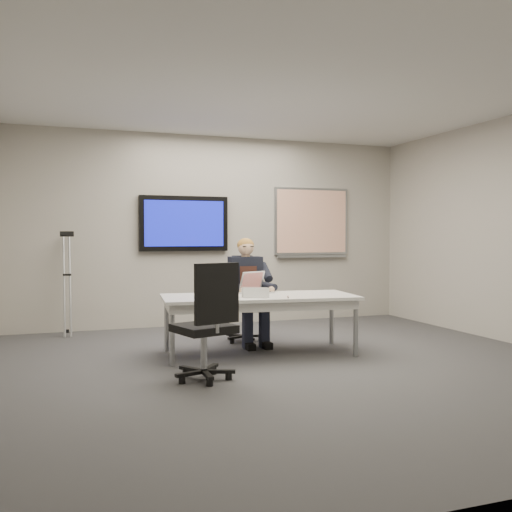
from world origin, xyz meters
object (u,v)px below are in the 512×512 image
object	(u,v)px
office_chair_near	(207,344)
laptop	(255,288)
seated_person	(250,302)
office_chair_far	(244,317)
conference_table	(259,302)

from	to	relation	value
office_chair_near	laptop	world-z (taller)	office_chair_near
office_chair_near	laptop	size ratio (longest dim) A/B	2.39
office_chair_near	seated_person	size ratio (longest dim) A/B	0.84
office_chair_far	office_chair_near	xyz separation A→B (m)	(-0.95, -1.76, 0.04)
laptop	office_chair_near	bearing A→B (deg)	-150.64
conference_table	office_chair_near	xyz separation A→B (m)	(-0.85, -0.95, -0.24)
office_chair_near	seated_person	bearing A→B (deg)	-137.94
conference_table	office_chair_near	bearing A→B (deg)	-125.41
conference_table	seated_person	bearing A→B (deg)	88.17
office_chair_far	office_chair_near	bearing A→B (deg)	-105.18
conference_table	office_chair_far	xyz separation A→B (m)	(0.09, 0.81, -0.28)
laptop	office_chair_far	bearing A→B (deg)	59.93
office_chair_near	seated_person	xyz separation A→B (m)	(0.94, 1.52, 0.18)
office_chair_far	laptop	distance (m)	0.69
seated_person	laptop	size ratio (longest dim) A/B	2.87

